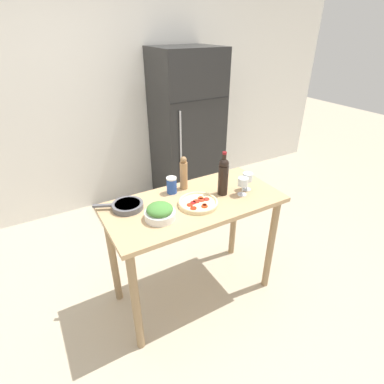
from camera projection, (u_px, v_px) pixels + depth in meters
ground_plane at (194, 290)px, 2.57m from camera, size 14.00×14.00×0.00m
wall_back at (110, 95)px, 3.34m from camera, size 6.40×0.06×2.60m
refrigerator at (187, 129)px, 3.60m from camera, size 0.74×0.65×1.79m
prep_counter at (194, 218)px, 2.20m from camera, size 1.27×0.61×0.90m
wine_bottle at (223, 176)px, 2.15m from camera, size 0.07×0.07×0.33m
wine_glass_near at (243, 183)px, 2.16m from camera, size 0.07×0.07×0.14m
wine_glass_far at (247, 178)px, 2.23m from camera, size 0.07×0.07×0.14m
pepper_mill at (184, 173)px, 2.24m from camera, size 0.06×0.06×0.26m
salad_bowl at (160, 212)px, 1.92m from camera, size 0.20×0.20×0.11m
homemade_pizza at (198, 203)px, 2.08m from camera, size 0.28×0.28×0.03m
salt_canister at (172, 185)px, 2.21m from camera, size 0.08×0.08×0.13m
cast_iron_skillet at (127, 206)px, 2.04m from camera, size 0.32×0.21×0.04m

